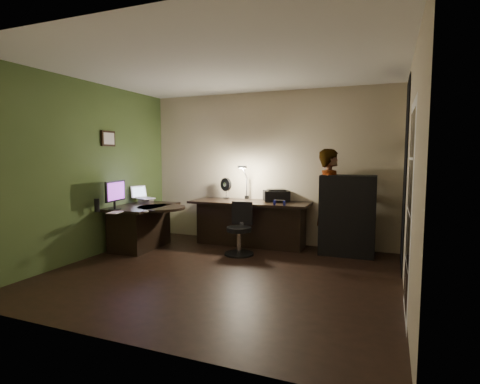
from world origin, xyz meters
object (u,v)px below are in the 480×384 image
at_px(monitor, 114,199).
at_px(desk_right, 250,223).
at_px(desk_left, 142,227).
at_px(cabinet, 347,215).
at_px(person, 330,201).
at_px(office_chair, 239,229).

bearing_deg(monitor, desk_right, 30.54).
bearing_deg(desk_left, cabinet, 12.29).
xyz_separation_m(desk_left, person, (3.00, 0.94, 0.48)).
bearing_deg(cabinet, person, 161.17).
bearing_deg(person, desk_left, 98.13).
bearing_deg(desk_left, person, 15.19).
height_order(desk_left, cabinet, cabinet).
height_order(desk_right, person, person).
bearing_deg(office_chair, monitor, -164.61).
relative_size(desk_right, office_chair, 2.50).
bearing_deg(desk_left, office_chair, 4.99).
height_order(desk_left, desk_right, desk_right).
distance_m(desk_right, monitor, 2.29).
height_order(monitor, office_chair, monitor).
distance_m(cabinet, monitor, 3.68).
distance_m(monitor, person, 3.45).
relative_size(office_chair, person, 0.49).
distance_m(desk_left, monitor, 0.75).
bearing_deg(cabinet, monitor, -159.37).
bearing_deg(desk_right, office_chair, -85.13).
bearing_deg(office_chair, desk_left, -179.24).
distance_m(cabinet, person, 0.36).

